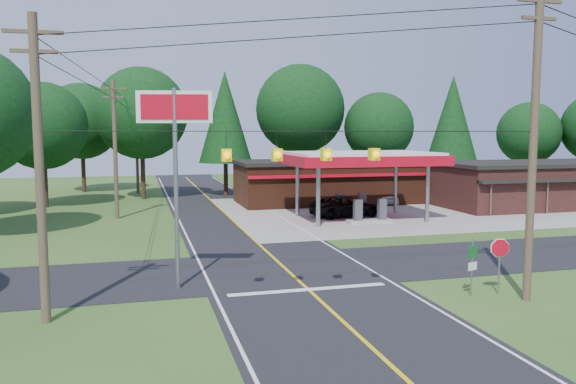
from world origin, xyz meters
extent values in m
plane|color=#29511C|center=(0.00, 0.00, 0.00)|extent=(120.00, 120.00, 0.00)
cube|color=black|center=(0.00, 0.00, 0.01)|extent=(8.00, 120.00, 0.02)
cube|color=black|center=(0.00, 0.00, 0.01)|extent=(70.00, 7.00, 0.02)
cube|color=yellow|center=(0.00, 0.00, 0.03)|extent=(0.15, 110.00, 0.00)
cylinder|color=gray|center=(5.00, 10.50, 2.10)|extent=(0.28, 0.28, 4.20)
cylinder|color=gray|center=(5.00, 15.50, 2.10)|extent=(0.28, 0.28, 4.20)
cylinder|color=gray|center=(13.00, 10.50, 2.10)|extent=(0.28, 0.28, 4.20)
cylinder|color=gray|center=(13.00, 15.50, 2.10)|extent=(0.28, 0.28, 4.20)
cube|color=#BB091C|center=(9.00, 13.00, 4.35)|extent=(10.60, 7.40, 0.70)
cube|color=white|center=(9.00, 13.00, 4.75)|extent=(10.00, 7.00, 0.25)
cube|color=#9E9B93|center=(9.00, 11.20, 0.13)|extent=(3.20, 0.90, 0.22)
cube|color=#3F3F44|center=(8.10, 11.20, 0.95)|extent=(0.55, 0.45, 1.50)
cube|color=#3F3F44|center=(9.90, 11.20, 0.95)|extent=(0.55, 0.45, 1.50)
cube|color=#9E9B93|center=(9.00, 14.80, 0.13)|extent=(3.20, 0.90, 0.22)
cube|color=#3F3F44|center=(8.10, 14.80, 0.95)|extent=(0.55, 0.45, 1.50)
cube|color=#3F3F44|center=(9.90, 14.80, 0.95)|extent=(0.55, 0.45, 1.50)
cube|color=#4E2516|center=(10.00, 23.00, 1.75)|extent=(16.00, 7.00, 3.50)
cube|color=black|center=(10.00, 23.00, 3.65)|extent=(16.40, 7.40, 0.30)
cube|color=#BB091C|center=(10.00, 19.40, 2.70)|extent=(16.00, 0.50, 0.25)
cube|color=black|center=(28.00, 16.00, 1.75)|extent=(20.00, 8.00, 3.50)
cube|color=black|center=(28.00, 16.00, 3.65)|extent=(20.40, 8.40, 0.30)
cylinder|color=#473828|center=(7.50, -7.00, 5.75)|extent=(0.30, 0.30, 11.50)
cube|color=#473828|center=(7.50, -7.00, 10.90)|extent=(1.80, 0.12, 0.12)
cube|color=#473828|center=(7.50, -7.00, 10.30)|extent=(1.40, 0.12, 0.12)
cylinder|color=#473828|center=(-9.50, -5.00, 5.00)|extent=(0.30, 0.30, 10.00)
cube|color=#473828|center=(-9.50, -5.00, 9.40)|extent=(1.80, 0.12, 0.12)
cube|color=#473828|center=(-9.50, -5.00, 8.80)|extent=(1.40, 0.12, 0.12)
cylinder|color=#473828|center=(-8.00, 18.00, 5.00)|extent=(0.30, 0.30, 10.00)
cube|color=#473828|center=(-8.00, 18.00, 9.40)|extent=(1.80, 0.12, 0.12)
cube|color=#473828|center=(-8.00, 18.00, 8.80)|extent=(1.40, 0.12, 0.12)
cylinder|color=#473828|center=(-6.50, 35.00, 4.75)|extent=(0.30, 0.30, 9.50)
cube|color=#F5F70D|center=(-3.55, -5.70, 5.50)|extent=(0.32, 0.32, 0.42)
cube|color=#F5F70D|center=(-1.85, -5.90, 5.50)|extent=(0.32, 0.32, 0.42)
cube|color=#F5F70D|center=(-0.15, -6.10, 5.50)|extent=(0.32, 0.32, 0.42)
cube|color=#F5F70D|center=(1.55, -6.30, 5.50)|extent=(0.32, 0.32, 0.42)
cylinder|color=#332316|center=(-14.00, 26.00, 1.98)|extent=(0.44, 0.44, 3.96)
sphere|color=black|center=(-14.00, 26.00, 6.82)|extent=(7.26, 7.26, 7.26)
cylinder|color=#332316|center=(-6.00, 30.00, 2.34)|extent=(0.44, 0.44, 4.68)
sphere|color=black|center=(-6.00, 30.00, 8.06)|extent=(8.58, 8.58, 8.58)
cylinder|color=#332316|center=(2.00, 31.00, 2.16)|extent=(0.44, 0.44, 4.32)
cone|color=black|center=(2.00, 31.00, 7.80)|extent=(5.28, 5.28, 9.00)
cylinder|color=#332316|center=(10.00, 32.00, 2.52)|extent=(0.44, 0.44, 5.04)
sphere|color=black|center=(10.00, 32.00, 8.68)|extent=(9.24, 9.24, 9.24)
cylinder|color=#332316|center=(18.00, 30.00, 1.98)|extent=(0.44, 0.44, 3.96)
sphere|color=black|center=(18.00, 30.00, 6.82)|extent=(7.26, 7.26, 7.26)
cylinder|color=#332316|center=(26.00, 29.00, 2.16)|extent=(0.44, 0.44, 4.32)
cone|color=black|center=(26.00, 29.00, 7.80)|extent=(5.28, 5.28, 9.00)
cylinder|color=#332316|center=(34.00, 27.00, 1.80)|extent=(0.44, 0.44, 3.60)
sphere|color=black|center=(34.00, 27.00, 6.20)|extent=(6.60, 6.60, 6.60)
cylinder|color=#332316|center=(-12.00, 38.00, 2.16)|extent=(0.44, 0.44, 4.32)
sphere|color=black|center=(-12.00, 38.00, 7.44)|extent=(7.92, 7.92, 7.92)
imported|color=black|center=(8.50, 14.50, 0.76)|extent=(6.28, 6.28, 1.52)
imported|color=white|center=(14.76, 21.00, 0.70)|extent=(5.01, 5.01, 1.41)
cylinder|color=gray|center=(-5.00, -2.00, 3.99)|extent=(0.18, 0.18, 7.98)
cube|color=white|center=(-5.00, -2.00, 7.25)|extent=(2.91, 0.73, 1.25)
cube|color=#BB091C|center=(-5.00, -2.05, 7.25)|extent=(2.56, 0.63, 0.97)
cylinder|color=gray|center=(7.00, -6.00, 1.06)|extent=(0.07, 0.07, 2.12)
cylinder|color=gray|center=(5.80, -6.00, 1.13)|extent=(0.06, 0.06, 2.27)
cube|color=#0C591E|center=(5.80, -6.04, 1.74)|extent=(0.45, 0.17, 0.46)
cube|color=white|center=(5.80, -6.04, 1.18)|extent=(0.45, 0.17, 0.31)
camera|label=1|loc=(-6.43, -24.46, 6.25)|focal=35.00mm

